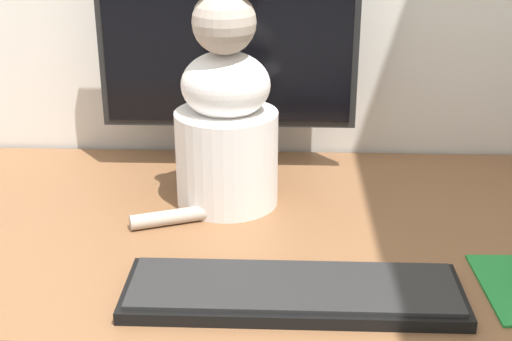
{
  "coord_description": "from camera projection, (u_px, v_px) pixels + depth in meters",
  "views": [
    {
      "loc": [
        0.04,
        -1.07,
        1.29
      ],
      "look_at": [
        0.0,
        -0.07,
        0.88
      ],
      "focal_mm": 50.0,
      "sensor_mm": 36.0,
      "label": 1
    }
  ],
  "objects": [
    {
      "name": "monitor",
      "position": [
        228.0,
        53.0,
        1.33
      ],
      "size": [
        0.49,
        0.17,
        0.43
      ],
      "color": "black",
      "rests_on": "desk"
    },
    {
      "name": "keyboard",
      "position": [
        293.0,
        292.0,
        0.98
      ],
      "size": [
        0.47,
        0.15,
        0.02
      ],
      "rotation": [
        0.0,
        0.0,
        -0.0
      ],
      "color": "black",
      "rests_on": "desk"
    },
    {
      "name": "cat",
      "position": [
        226.0,
        122.0,
        1.22
      ],
      "size": [
        0.25,
        0.22,
        0.41
      ],
      "rotation": [
        0.0,
        0.0,
        0.02
      ],
      "color": "white",
      "rests_on": "desk"
    },
    {
      "name": "desk",
      "position": [
        256.0,
        278.0,
        1.24
      ],
      "size": [
        1.3,
        0.68,
        0.75
      ],
      "color": "brown",
      "rests_on": "ground_plane"
    }
  ]
}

